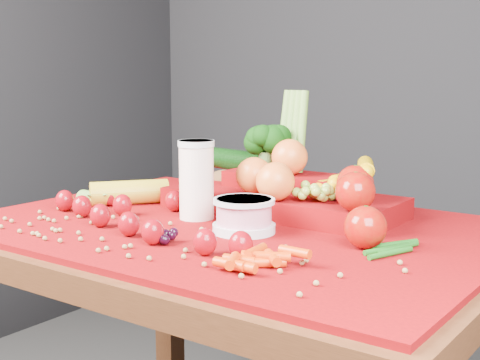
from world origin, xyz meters
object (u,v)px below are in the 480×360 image
Objects in this scene: milk_glass at (196,177)px; yogurt_bowl at (244,214)px; table at (234,274)px; produce_mound at (291,186)px.

milk_glass is 0.17m from yogurt_bowl.
table is 0.22m from milk_glass.
table is at bearing -104.69° from produce_mound.
milk_glass is at bearing 164.48° from yogurt_bowl.
produce_mound is at bearing 49.80° from milk_glass.
milk_glass reaches higher than table.
yogurt_bowl is 0.20× the size of produce_mound.
milk_glass reaches higher than yogurt_bowl.
produce_mound is (-0.02, 0.20, 0.03)m from yogurt_bowl.
table is 1.81× the size of produce_mound.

